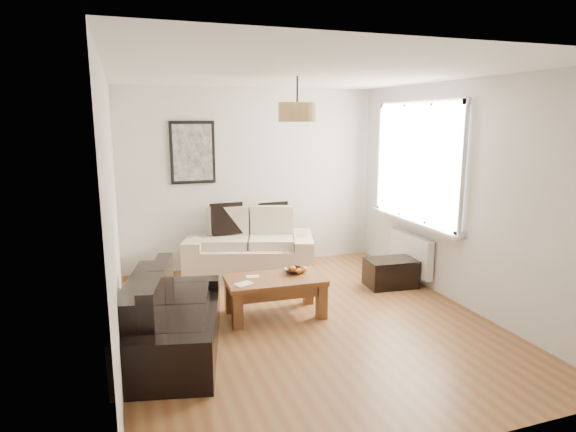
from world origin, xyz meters
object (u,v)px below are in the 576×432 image
object	(u,v)px
sofa_leather	(173,315)
ottoman	(391,273)
coffee_table	(275,296)
loveseat_cream	(250,244)

from	to	relation	value
sofa_leather	ottoman	distance (m)	3.03
ottoman	coffee_table	bearing A→B (deg)	-166.18
loveseat_cream	ottoman	xyz separation A→B (m)	(1.62, -1.11, -0.25)
coffee_table	ottoman	distance (m)	1.78
loveseat_cream	ottoman	distance (m)	1.98
coffee_table	loveseat_cream	bearing A→B (deg)	85.99
sofa_leather	coffee_table	bearing A→B (deg)	-53.78
sofa_leather	coffee_table	world-z (taller)	sofa_leather
coffee_table	sofa_leather	bearing A→B (deg)	-156.55
sofa_leather	coffee_table	distance (m)	1.27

